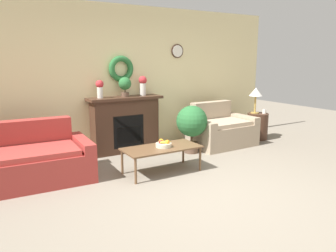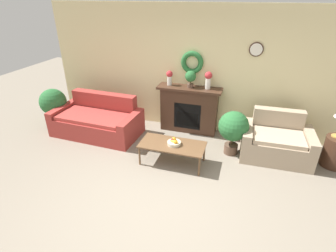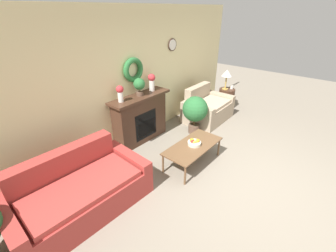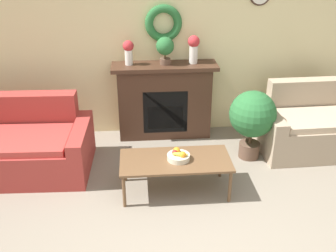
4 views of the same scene
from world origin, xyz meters
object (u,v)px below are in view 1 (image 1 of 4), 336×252
side_table_by_loveseat (257,126)px  couch_left (21,162)px  loveseat_right (220,130)px  fruit_bowl (164,144)px  potted_plant_on_mantel (125,85)px  fireplace (125,124)px  vase_on_mantel_right (143,84)px  table_lamp (256,93)px  potted_plant_floor_by_loveseat (192,123)px  vase_on_mantel_left (100,88)px  coffee_table (162,149)px  mug (264,111)px

side_table_by_loveseat → couch_left: bearing=-177.8°
loveseat_right → fruit_bowl: (-1.80, -0.83, 0.14)m
fruit_bowl → potted_plant_on_mantel: (-0.04, 1.35, 0.82)m
fireplace → vase_on_mantel_right: bearing=0.8°
loveseat_right → vase_on_mantel_right: size_ratio=3.57×
table_lamp → vase_on_mantel_right: 2.50m
vase_on_mantel_right → potted_plant_on_mantel: size_ratio=1.02×
potted_plant_floor_by_loveseat → vase_on_mantel_left: bearing=154.7°
fruit_bowl → table_lamp: table_lamp is taller
coffee_table → potted_plant_on_mantel: bearing=90.3°
coffee_table → vase_on_mantel_right: bearing=75.0°
vase_on_mantel_left → fruit_bowl: bearing=-69.6°
couch_left → potted_plant_on_mantel: 2.27m
coffee_table → vase_on_mantel_left: vase_on_mantel_left is taller
coffee_table → table_lamp: (2.80, 0.85, 0.64)m
coffee_table → fruit_bowl: fruit_bowl is taller
couch_left → mug: bearing=3.3°
coffee_table → potted_plant_floor_by_loveseat: size_ratio=1.34×
vase_on_mantel_left → coffee_table: bearing=-70.7°
loveseat_right → mug: loveseat_right is taller
side_table_by_loveseat → potted_plant_floor_by_loveseat: (-1.84, -0.15, 0.28)m
mug → fireplace: bearing=168.0°
vase_on_mantel_right → fireplace: bearing=-179.2°
vase_on_mantel_left → potted_plant_floor_by_loveseat: (1.49, -0.70, -0.66)m
fireplace → table_lamp: table_lamp is taller
loveseat_right → potted_plant_floor_by_loveseat: (-0.82, -0.16, 0.26)m
fireplace → potted_plant_on_mantel: 0.74m
mug → vase_on_mantel_right: vase_on_mantel_right is taller
couch_left → potted_plant_floor_by_loveseat: size_ratio=2.17×
coffee_table → mug: mug is taller
fireplace → side_table_by_loveseat: 2.94m
side_table_by_loveseat → potted_plant_floor_by_loveseat: potted_plant_floor_by_loveseat is taller
mug → couch_left: bearing=-178.7°
fruit_bowl → side_table_by_loveseat: size_ratio=0.43×
mug → potted_plant_floor_by_loveseat: potted_plant_floor_by_loveseat is taller
fireplace → loveseat_right: bearing=-16.1°
side_table_by_loveseat → vase_on_mantel_right: vase_on_mantel_right is taller
table_lamp → side_table_by_loveseat: bearing=-38.7°
couch_left → table_lamp: (4.73, 0.23, 0.71)m
side_table_by_loveseat → potted_plant_floor_by_loveseat: bearing=-175.4°
mug → potted_plant_on_mantel: (-2.96, 0.61, 0.65)m
table_lamp → potted_plant_floor_by_loveseat: bearing=-173.9°
fireplace → potted_plant_floor_by_loveseat: bearing=-34.2°
fireplace → vase_on_mantel_left: 0.84m
fruit_bowl → vase_on_mantel_right: (0.33, 1.37, 0.81)m
potted_plant_on_mantel → potted_plant_floor_by_loveseat: potted_plant_on_mantel is taller
couch_left → side_table_by_loveseat: 4.79m
loveseat_right → potted_plant_on_mantel: size_ratio=3.65×
side_table_by_loveseat → vase_on_mantel_right: 2.73m
fireplace → coffee_table: (0.02, -1.36, -0.16)m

